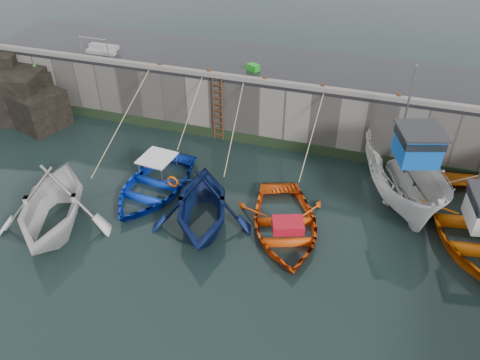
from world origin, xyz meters
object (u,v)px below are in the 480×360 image
(bollard_c, at_px, (265,80))
(bollard_d, at_px, (323,87))
(boat_near_white, at_px, (58,225))
(boat_far_white, at_px, (404,175))
(ladder, at_px, (218,110))
(bollard_b, at_px, (209,72))
(boat_near_navy, at_px, (284,230))
(boat_far_orange, at_px, (477,226))
(boat_near_blue, at_px, (154,190))
(boat_near_blacktrim, at_px, (203,223))
(bollard_e, at_px, (399,97))
(bollard_a, at_px, (160,66))
(fish_crate, at_px, (253,67))

(bollard_c, height_order, bollard_d, same)
(boat_near_white, xyz_separation_m, boat_far_white, (12.41, 5.88, 1.08))
(ladder, bearing_deg, bollard_b, 146.14)
(boat_near_navy, bearing_deg, boat_far_orange, -4.05)
(boat_near_blue, relative_size, boat_near_blacktrim, 1.07)
(boat_near_white, bearing_deg, boat_near_navy, -6.10)
(bollard_b, height_order, bollard_c, same)
(bollard_c, bearing_deg, bollard_b, 180.00)
(boat_near_blue, height_order, bollard_e, bollard_e)
(boat_near_blue, bearing_deg, boat_near_white, -123.46)
(bollard_a, xyz_separation_m, bollard_b, (2.50, 0.00, 0.00))
(boat_near_blue, relative_size, boat_far_white, 0.72)
(boat_near_white, height_order, bollard_d, bollard_d)
(boat_near_blacktrim, relative_size, boat_near_navy, 0.93)
(bollard_b, bearing_deg, bollard_d, 0.00)
(boat_near_blue, xyz_separation_m, fish_crate, (2.45, 6.30, 3.32))
(boat_far_white, distance_m, boat_far_orange, 3.27)
(boat_near_blue, xyz_separation_m, bollard_b, (0.66, 5.17, 3.30))
(boat_far_orange, xyz_separation_m, fish_crate, (-10.21, 5.17, 2.87))
(boat_near_navy, bearing_deg, bollard_e, 41.22)
(boat_near_blacktrim, bearing_deg, fish_crate, 73.60)
(boat_near_blue, height_order, boat_far_white, boat_far_white)
(boat_near_navy, bearing_deg, boat_near_blue, 153.10)
(boat_near_white, bearing_deg, bollard_b, 46.99)
(boat_near_blacktrim, distance_m, bollard_a, 8.62)
(bollard_d, bearing_deg, boat_far_white, -31.87)
(boat_near_navy, xyz_separation_m, bollard_a, (-7.68, 5.93, 3.30))
(bollard_e, bearing_deg, fish_crate, 170.43)
(boat_far_orange, bearing_deg, boat_near_white, -173.64)
(bollard_b, relative_size, bollard_d, 1.00)
(ladder, bearing_deg, boat_near_blue, -103.44)
(boat_far_orange, height_order, bollard_c, boat_far_orange)
(boat_near_white, distance_m, bollard_c, 10.71)
(boat_near_blacktrim, bearing_deg, ladder, 85.83)
(boat_far_orange, bearing_deg, boat_far_white, 140.78)
(bollard_d, xyz_separation_m, bollard_e, (3.20, 0.00, 0.00))
(boat_far_orange, bearing_deg, bollard_e, 121.61)
(boat_near_blacktrim, height_order, bollard_b, bollard_b)
(ladder, bearing_deg, bollard_e, 2.40)
(bollard_b, bearing_deg, boat_near_blue, -97.23)
(ladder, distance_m, fish_crate, 2.61)
(boat_near_blue, xyz_separation_m, boat_far_white, (9.88, 2.73, 1.08))
(boat_near_blue, xyz_separation_m, bollard_d, (5.96, 5.17, 3.30))
(boat_near_white, height_order, boat_far_white, boat_far_white)
(boat_near_blue, distance_m, fish_crate, 7.53)
(boat_near_blacktrim, height_order, boat_far_white, boat_far_white)
(ladder, relative_size, bollard_b, 11.43)
(boat_far_white, bearing_deg, boat_near_white, -172.66)
(boat_near_navy, height_order, bollard_c, bollard_c)
(boat_near_blue, bearing_deg, bollard_c, 62.34)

